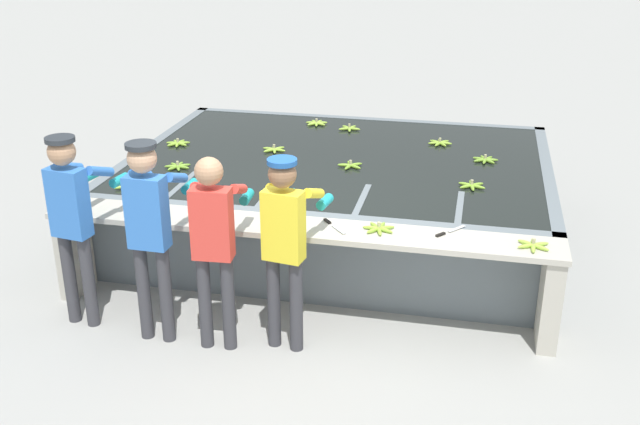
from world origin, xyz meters
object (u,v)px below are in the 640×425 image
worker_1 (150,222)px  knife_1 (331,224)px  banana_bunch_floating_9 (485,160)px  worker_3 (285,236)px  banana_bunch_floating_1 (472,185)px  banana_bunch_floating_5 (440,143)px  banana_bunch_floating_6 (274,149)px  banana_bunch_ledge_0 (533,245)px  banana_bunch_floating_8 (178,143)px  knife_0 (446,232)px  worker_2 (214,236)px  worker_0 (72,212)px  banana_bunch_ledge_1 (379,228)px  banana_bunch_floating_0 (349,128)px  banana_bunch_floating_3 (317,123)px  banana_bunch_floating_7 (129,186)px  banana_bunch_floating_4 (351,165)px  banana_bunch_floating_2 (178,166)px

worker_1 → knife_1: bearing=26.0°
banana_bunch_floating_9 → worker_3: bearing=-120.3°
banana_bunch_floating_1 → banana_bunch_floating_5: size_ratio=1.01×
banana_bunch_floating_6 → banana_bunch_ledge_0: (2.73, -2.01, 0.00)m
banana_bunch_floating_8 → knife_0: 3.69m
worker_2 → banana_bunch_floating_5: (1.57, 3.25, -0.10)m
worker_3 → knife_0: bearing=25.5°
worker_0 → banana_bunch_ledge_1: bearing=12.0°
banana_bunch_floating_0 → knife_0: banana_bunch_floating_0 is taller
banana_bunch_floating_3 → banana_bunch_floating_9: (2.09, -1.03, 0.00)m
banana_bunch_floating_7 → banana_bunch_ledge_1: (2.54, -0.51, 0.00)m
banana_bunch_floating_4 → banana_bunch_floating_3: bearing=115.0°
banana_bunch_floating_7 → worker_1: bearing=-56.6°
worker_3 → banana_bunch_floating_5: size_ratio=5.92×
banana_bunch_floating_2 → banana_bunch_floating_8: same height
banana_bunch_ledge_0 → banana_bunch_ledge_1: (-1.26, 0.07, -0.00)m
banana_bunch_floating_6 → banana_bunch_ledge_1: bearing=-53.0°
banana_bunch_ledge_0 → banana_bunch_ledge_1: same height
banana_bunch_floating_3 → banana_bunch_ledge_0: bearing=-51.8°
banana_bunch_floating_7 → banana_bunch_ledge_0: (3.80, -0.57, 0.00)m
banana_bunch_floating_7 → banana_bunch_ledge_0: size_ratio=0.99×
worker_1 → worker_2: size_ratio=1.04×
banana_bunch_floating_2 → knife_1: bearing=-31.2°
worker_0 → banana_bunch_floating_6: worker_0 is taller
worker_3 → banana_bunch_floating_7: (-1.86, 1.04, -0.11)m
banana_bunch_floating_8 → banana_bunch_ledge_1: bearing=-36.5°
banana_bunch_floating_5 → banana_bunch_ledge_1: size_ratio=1.00×
banana_bunch_floating_4 → banana_bunch_floating_7: same height
banana_bunch_floating_3 → knife_0: size_ratio=0.96×
worker_0 → banana_bunch_floating_0: size_ratio=6.22×
banana_bunch_floating_2 → banana_bunch_floating_8: size_ratio=1.00×
worker_2 → banana_bunch_floating_0: (0.44, 3.61, -0.10)m
banana_bunch_floating_4 → banana_bunch_floating_8: bearing=170.6°
banana_bunch_floating_5 → banana_bunch_floating_9: same height
banana_bunch_floating_6 → knife_0: (2.03, -1.89, -0.01)m
banana_bunch_floating_7 → banana_bunch_ledge_0: bearing=-8.6°
banana_bunch_floating_2 → banana_bunch_floating_6: (0.83, 0.78, 0.00)m
worker_3 → knife_0: 1.38m
banana_bunch_floating_5 → banana_bunch_floating_9: 0.73m
worker_0 → banana_bunch_floating_2: (0.23, 1.70, -0.15)m
worker_0 → banana_bunch_floating_9: size_ratio=6.13×
worker_0 → knife_1: bearing=14.9°
worker_0 → worker_1: 0.76m
banana_bunch_floating_6 → banana_bunch_floating_7: (-1.07, -1.44, 0.00)m
banana_bunch_floating_0 → banana_bunch_floating_3: (-0.45, 0.15, -0.00)m
worker_0 → banana_bunch_floating_4: worker_0 is taller
banana_bunch_ledge_1 → banana_bunch_floating_4: bearing=108.5°
worker_0 → knife_1: 2.19m
banana_bunch_floating_9 → knife_0: (-0.29, -2.02, -0.01)m
worker_1 → banana_bunch_floating_4: size_ratio=6.30×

